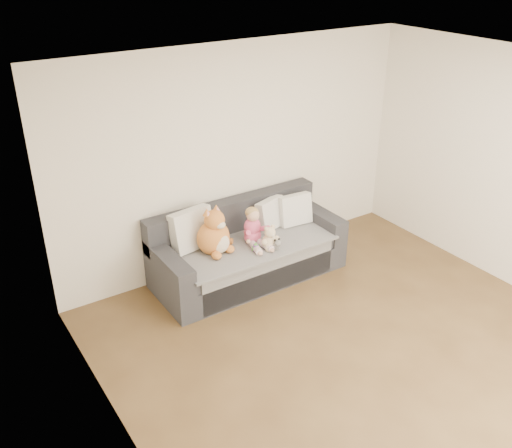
{
  "coord_description": "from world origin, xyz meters",
  "views": [
    {
      "loc": [
        -3.21,
        -2.78,
        3.58
      ],
      "look_at": [
        -0.16,
        1.87,
        0.75
      ],
      "focal_mm": 40.0,
      "sensor_mm": 36.0,
      "label": 1
    }
  ],
  "objects_px": {
    "sofa": "(247,252)",
    "toddler": "(254,229)",
    "sippy_cup": "(256,247)",
    "teddy_bear": "(270,239)",
    "plush_cat": "(214,235)"
  },
  "relations": [
    {
      "from": "sofa",
      "to": "plush_cat",
      "type": "height_order",
      "value": "plush_cat"
    },
    {
      "from": "sippy_cup",
      "to": "sofa",
      "type": "bearing_deg",
      "value": 77.05
    },
    {
      "from": "toddler",
      "to": "sippy_cup",
      "type": "xyz_separation_m",
      "value": [
        -0.08,
        -0.16,
        -0.12
      ]
    },
    {
      "from": "plush_cat",
      "to": "sippy_cup",
      "type": "height_order",
      "value": "plush_cat"
    },
    {
      "from": "teddy_bear",
      "to": "plush_cat",
      "type": "bearing_deg",
      "value": 154.23
    },
    {
      "from": "sofa",
      "to": "toddler",
      "type": "xyz_separation_m",
      "value": [
        0.02,
        -0.12,
        0.34
      ]
    },
    {
      "from": "toddler",
      "to": "plush_cat",
      "type": "xyz_separation_m",
      "value": [
        -0.46,
        0.08,
        0.03
      ]
    },
    {
      "from": "toddler",
      "to": "teddy_bear",
      "type": "bearing_deg",
      "value": -61.78
    },
    {
      "from": "sofa",
      "to": "toddler",
      "type": "distance_m",
      "value": 0.37
    },
    {
      "from": "sofa",
      "to": "sippy_cup",
      "type": "xyz_separation_m",
      "value": [
        -0.07,
        -0.29,
        0.22
      ]
    },
    {
      "from": "toddler",
      "to": "plush_cat",
      "type": "height_order",
      "value": "plush_cat"
    },
    {
      "from": "sippy_cup",
      "to": "plush_cat",
      "type": "bearing_deg",
      "value": 147.54
    },
    {
      "from": "sofa",
      "to": "teddy_bear",
      "type": "xyz_separation_m",
      "value": [
        0.1,
        -0.32,
        0.28
      ]
    },
    {
      "from": "plush_cat",
      "to": "sippy_cup",
      "type": "distance_m",
      "value": 0.47
    },
    {
      "from": "teddy_bear",
      "to": "sippy_cup",
      "type": "height_order",
      "value": "teddy_bear"
    }
  ]
}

